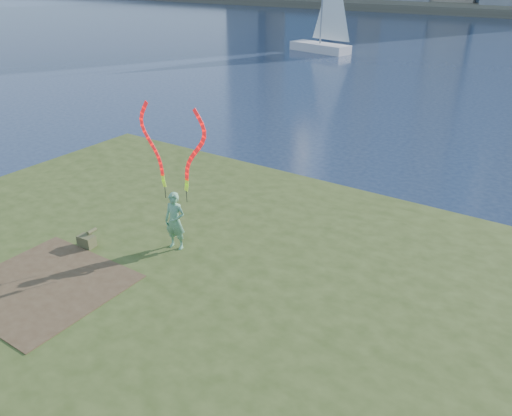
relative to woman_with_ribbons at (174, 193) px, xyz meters
The scene contains 6 objects.
ground 2.44m from the woman_with_ribbons, 19.76° to the left, with size 320.00×320.00×0.00m, color #1A2742.
grassy_knoll 2.89m from the woman_with_ribbons, 65.84° to the right, with size 20.00×18.00×0.80m.
dirt_patch 3.48m from the woman_with_ribbons, 114.50° to the right, with size 3.20×3.00×0.02m, color #47331E.
woman_with_ribbons is the anchor object (origin of this frame).
canvas_bag 2.59m from the woman_with_ribbons, 147.04° to the right, with size 0.43×0.48×0.39m.
sailboat 36.14m from the woman_with_ribbons, 111.20° to the left, with size 6.06×2.99×9.11m.
Camera 1 is at (6.62, -8.10, 7.09)m, focal length 35.00 mm.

